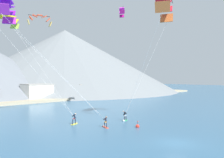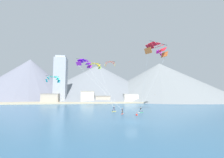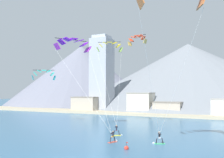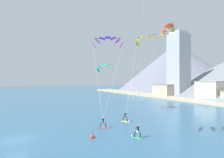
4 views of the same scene
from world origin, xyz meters
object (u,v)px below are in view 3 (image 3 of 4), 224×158
object	(u,v)px
race_marker_buoy	(126,148)
kitesurfer_near_lead	(114,139)
kitesurfer_mid_center	(158,140)
kitesurfer_near_trail	(118,132)
parafoil_kite_distant_mid_solo	(137,39)
parafoil_kite_distant_low_drift	(44,74)
parafoil_kite_near_lead	(73,43)
parafoil_kite_near_trail	(109,46)

from	to	relation	value
race_marker_buoy	kitesurfer_near_lead	bearing A→B (deg)	135.47
kitesurfer_mid_center	race_marker_buoy	bearing A→B (deg)	-117.21
kitesurfer_near_lead	kitesurfer_near_trail	distance (m)	5.22
parafoil_kite_distant_mid_solo	race_marker_buoy	distance (m)	25.99
parafoil_kite_distant_low_drift	parafoil_kite_near_lead	bearing A→B (deg)	-23.10
parafoil_kite_near_lead	parafoil_kite_distant_mid_solo	bearing A→B (deg)	43.37
parafoil_kite_near_trail	parafoil_kite_near_lead	bearing A→B (deg)	-112.00
kitesurfer_mid_center	parafoil_kite_near_lead	size ratio (longest dim) A/B	0.11
parafoil_kite_near_lead	parafoil_kite_distant_mid_solo	size ratio (longest dim) A/B	3.61
parafoil_kite_near_trail	parafoil_kite_distant_mid_solo	size ratio (longest dim) A/B	3.76
kitesurfer_mid_center	parafoil_kite_near_trail	distance (m)	24.99
parafoil_kite_near_lead	parafoil_kite_distant_mid_solo	world-z (taller)	parafoil_kite_distant_mid_solo
parafoil_kite_distant_mid_solo	race_marker_buoy	world-z (taller)	parafoil_kite_distant_mid_solo
kitesurfer_near_trail	parafoil_kite_distant_low_drift	size ratio (longest dim) A/B	0.40
parafoil_kite_near_lead	race_marker_buoy	size ratio (longest dim) A/B	15.36
kitesurfer_mid_center	parafoil_kite_distant_low_drift	xyz separation A→B (m)	(-28.52, 9.43, 10.59)
kitesurfer_near_trail	kitesurfer_mid_center	bearing A→B (deg)	-23.73
parafoil_kite_distant_mid_solo	kitesurfer_near_trail	bearing A→B (deg)	-87.53
kitesurfer_near_trail	kitesurfer_mid_center	world-z (taller)	kitesurfer_near_trail
kitesurfer_near_trail	parafoil_kite_distant_low_drift	distance (m)	24.26
parafoil_kite_distant_mid_solo	parafoil_kite_distant_low_drift	bearing A→B (deg)	-168.82
kitesurfer_near_lead	parafoil_kite_near_lead	xyz separation A→B (m)	(-11.50, 6.28, 15.55)
parafoil_kite_distant_low_drift	kitesurfer_near_trail	bearing A→B (deg)	-16.26
parafoil_kite_near_trail	kitesurfer_near_trail	bearing A→B (deg)	-56.39
kitesurfer_mid_center	race_marker_buoy	size ratio (longest dim) A/B	1.72
parafoil_kite_distant_low_drift	kitesurfer_mid_center	bearing A→B (deg)	-18.30
kitesurfer_near_trail	parafoil_kite_distant_low_drift	bearing A→B (deg)	163.74
kitesurfer_mid_center	parafoil_kite_distant_mid_solo	size ratio (longest dim) A/B	0.40
kitesurfer_near_trail	parafoil_kite_distant_mid_solo	bearing A→B (deg)	92.47
parafoil_kite_distant_low_drift	parafoil_kite_distant_mid_solo	world-z (taller)	parafoil_kite_distant_mid_solo
parafoil_kite_near_lead	parafoil_kite_distant_mid_solo	xyz separation A→B (m)	(9.35, 8.83, 1.69)
parafoil_kite_near_lead	race_marker_buoy	distance (m)	23.70
kitesurfer_near_trail	race_marker_buoy	distance (m)	9.62
kitesurfer_near_lead	parafoil_kite_distant_mid_solo	world-z (taller)	parafoil_kite_distant_mid_solo
parafoil_kite_near_lead	race_marker_buoy	world-z (taller)	parafoil_kite_near_lead
parafoil_kite_near_lead	parafoil_kite_near_trail	bearing A→B (deg)	68.00
kitesurfer_near_trail	parafoil_kite_near_trail	bearing A→B (deg)	123.61
kitesurfer_near_trail	kitesurfer_mid_center	distance (m)	8.23
race_marker_buoy	parafoil_kite_near_lead	bearing A→B (deg)	147.22
kitesurfer_mid_center	kitesurfer_near_trail	bearing A→B (deg)	156.27
parafoil_kite_near_trail	race_marker_buoy	bearing A→B (deg)	-57.34
parafoil_kite_near_trail	race_marker_buoy	world-z (taller)	parafoil_kite_near_trail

